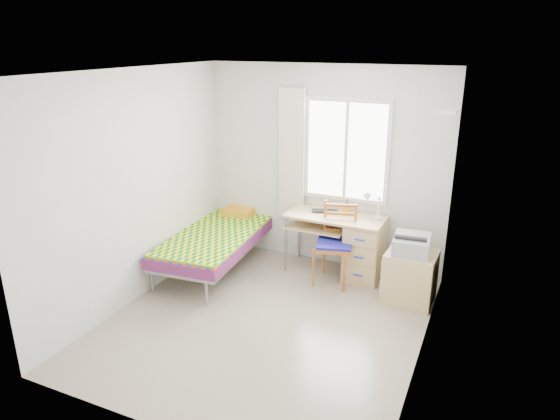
% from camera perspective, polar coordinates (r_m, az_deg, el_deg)
% --- Properties ---
extents(floor, '(3.50, 3.50, 0.00)m').
position_cam_1_polar(floor, '(5.50, -1.58, -12.57)').
color(floor, '#BCAD93').
rests_on(floor, ground).
extents(ceiling, '(3.50, 3.50, 0.00)m').
position_cam_1_polar(ceiling, '(4.70, -1.87, 15.56)').
color(ceiling, white).
rests_on(ceiling, wall_back).
extents(wall_back, '(3.20, 0.00, 3.20)m').
position_cam_1_polar(wall_back, '(6.50, 5.02, 4.87)').
color(wall_back, silver).
rests_on(wall_back, ground).
extents(wall_left, '(0.00, 3.50, 3.50)m').
position_cam_1_polar(wall_left, '(5.80, -16.12, 2.41)').
color(wall_left, silver).
rests_on(wall_left, ground).
extents(wall_right, '(0.00, 3.50, 3.50)m').
position_cam_1_polar(wall_right, '(4.53, 16.87, -2.31)').
color(wall_right, silver).
rests_on(wall_right, ground).
extents(window, '(1.10, 0.04, 1.30)m').
position_cam_1_polar(window, '(6.34, 7.59, 6.72)').
color(window, white).
rests_on(window, wall_back).
extents(curtain, '(0.35, 0.05, 1.70)m').
position_cam_1_polar(curtain, '(6.55, 1.36, 6.39)').
color(curtain, beige).
rests_on(curtain, wall_back).
extents(floating_shelf, '(0.20, 0.32, 0.03)m').
position_cam_1_polar(floating_shelf, '(5.69, 18.60, 10.66)').
color(floating_shelf, white).
rests_on(floating_shelf, wall_right).
extents(bed, '(1.09, 2.08, 0.87)m').
position_cam_1_polar(bed, '(6.60, -6.84, -2.98)').
color(bed, gray).
rests_on(bed, floor).
extents(desk, '(1.25, 0.59, 0.77)m').
position_cam_1_polar(desk, '(6.35, 9.07, -4.05)').
color(desk, tan).
rests_on(desk, floor).
extents(chair, '(0.53, 0.53, 1.00)m').
position_cam_1_polar(chair, '(6.14, 6.47, -3.33)').
color(chair, brown).
rests_on(chair, floor).
extents(cabinet, '(0.58, 0.52, 0.60)m').
position_cam_1_polar(cabinet, '(5.94, 14.61, -7.40)').
color(cabinet, tan).
rests_on(cabinet, floor).
extents(printer, '(0.43, 0.48, 0.19)m').
position_cam_1_polar(printer, '(5.80, 14.81, -3.76)').
color(printer, '#ADB0B6').
rests_on(printer, cabinet).
extents(laptop, '(0.38, 0.31, 0.03)m').
position_cam_1_polar(laptop, '(6.38, 5.12, -0.25)').
color(laptop, black).
rests_on(laptop, desk).
extents(pen_cup, '(0.10, 0.10, 0.10)m').
position_cam_1_polar(pen_cup, '(6.39, 7.61, 0.08)').
color(pen_cup, orange).
rests_on(pen_cup, desk).
extents(task_lamp, '(0.22, 0.31, 0.38)m').
position_cam_1_polar(task_lamp, '(6.09, 10.46, 0.75)').
color(task_lamp, white).
rests_on(task_lamp, desk).
extents(book, '(0.18, 0.23, 0.02)m').
position_cam_1_polar(book, '(6.42, 4.77, -1.99)').
color(book, gray).
rests_on(book, desk).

